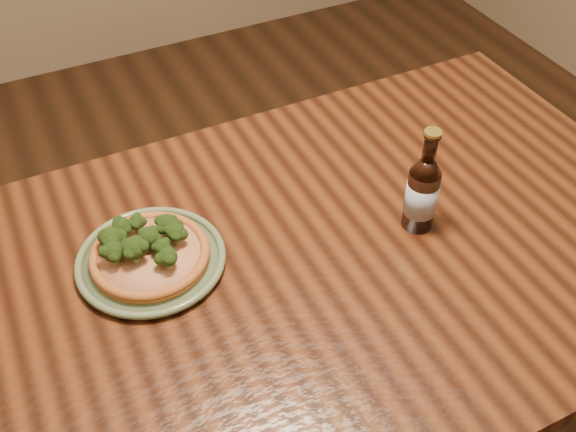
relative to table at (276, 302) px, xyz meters
name	(u,v)px	position (x,y,z in m)	size (l,w,h in m)	color
table	(276,302)	(0.00, 0.00, 0.00)	(1.60, 0.90, 0.75)	#45200E
plate	(151,260)	(-0.19, 0.11, 0.10)	(0.27, 0.27, 0.02)	#546646
pizza	(148,252)	(-0.20, 0.11, 0.12)	(0.21, 0.21, 0.07)	#9F5624
beer_bottle	(422,192)	(0.29, -0.01, 0.17)	(0.06, 0.06, 0.22)	black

